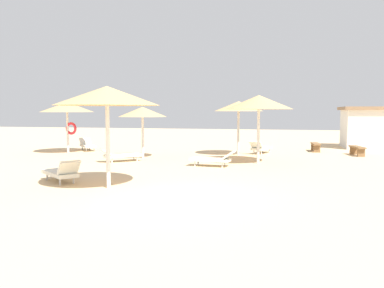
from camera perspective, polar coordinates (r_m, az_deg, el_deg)
name	(u,v)px	position (r m, az deg, el deg)	size (l,w,h in m)	color
ground_plane	(167,197)	(10.48, -3.77, -7.91)	(80.00, 80.00, 0.00)	#DBBA8C
parasol_0	(143,112)	(19.16, -7.36, 4.72)	(2.39, 2.39, 2.54)	silver
parasol_1	(67,108)	(22.52, -18.07, 5.16)	(2.94, 2.94, 2.83)	silver
parasol_2	(107,96)	(11.75, -12.51, 6.97)	(3.14, 3.14, 3.07)	silver
parasol_3	(239,106)	(20.41, 6.93, 5.56)	(2.57, 2.57, 2.85)	silver
parasol_4	(259,102)	(17.24, 9.90, 6.11)	(2.98, 2.98, 3.04)	silver
lounger_0	(120,155)	(18.04, -10.61, -1.60)	(1.86, 1.74, 0.65)	silver
lounger_1	(87,145)	(23.74, -15.27, -0.14)	(1.71, 1.86, 0.71)	silver
lounger_2	(61,172)	(13.28, -18.83, -4.03)	(1.86, 1.64, 0.80)	silver
lounger_3	(261,148)	(21.48, 10.20, -0.55)	(1.22, 1.98, 0.75)	silver
lounger_4	(213,159)	(16.23, 3.15, -2.23)	(1.96, 0.85, 0.68)	silver
bench_0	(316,146)	(23.33, 17.88, -0.22)	(0.47, 1.52, 0.49)	brown
bench_1	(357,149)	(21.93, 23.33, -0.69)	(0.65, 1.55, 0.49)	brown
beach_cabana	(380,127)	(26.91, 26.09, 2.26)	(4.65, 3.53, 2.61)	white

